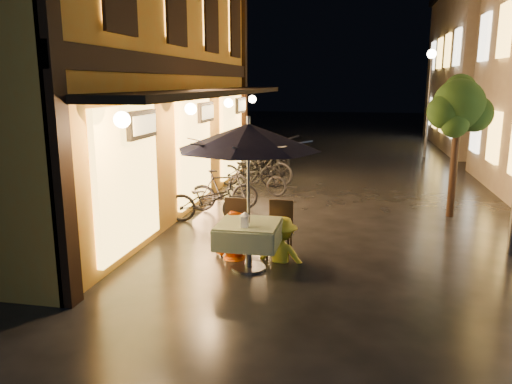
% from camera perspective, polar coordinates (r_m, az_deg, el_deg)
% --- Properties ---
extents(ground, '(90.00, 90.00, 0.00)m').
position_cam_1_polar(ground, '(7.67, 8.74, -10.47)').
color(ground, black).
rests_on(ground, ground).
extents(west_building, '(5.90, 11.40, 7.40)m').
position_cam_1_polar(west_building, '(12.60, -17.58, 15.26)').
color(west_building, gold).
rests_on(west_building, ground).
extents(street_tree, '(1.43, 1.20, 3.15)m').
position_cam_1_polar(street_tree, '(11.79, 22.21, 8.87)').
color(street_tree, black).
rests_on(street_tree, ground).
extents(streetlamp_far, '(0.36, 0.36, 4.23)m').
position_cam_1_polar(streetlamp_far, '(21.25, 19.23, 11.62)').
color(streetlamp_far, '#59595E').
rests_on(streetlamp_far, ground).
extents(cafe_table, '(0.99, 0.99, 0.78)m').
position_cam_1_polar(cafe_table, '(8.01, -0.85, -4.84)').
color(cafe_table, '#59595E').
rests_on(cafe_table, ground).
extents(patio_umbrella, '(2.26, 2.26, 2.46)m').
position_cam_1_polar(patio_umbrella, '(7.69, -0.89, 6.32)').
color(patio_umbrella, '#59595E').
rests_on(patio_umbrella, ground).
extents(cafe_chair_left, '(0.42, 0.42, 0.97)m').
position_cam_1_polar(cafe_chair_left, '(8.80, -2.38, -3.60)').
color(cafe_chair_left, black).
rests_on(cafe_chair_left, ground).
extents(cafe_chair_right, '(0.42, 0.42, 0.97)m').
position_cam_1_polar(cafe_chair_right, '(8.65, 2.78, -3.88)').
color(cafe_chair_right, black).
rests_on(cafe_chair_right, ground).
extents(table_lantern, '(0.16, 0.16, 0.25)m').
position_cam_1_polar(table_lantern, '(7.67, -1.28, -3.06)').
color(table_lantern, white).
rests_on(table_lantern, cafe_table).
extents(person_orange, '(0.87, 0.73, 1.60)m').
position_cam_1_polar(person_orange, '(8.54, -2.59, -2.28)').
color(person_orange, '#DE4F00').
rests_on(person_orange, ground).
extents(person_yellow, '(1.01, 0.65, 1.48)m').
position_cam_1_polar(person_yellow, '(8.38, 2.96, -2.99)').
color(person_yellow, yellow).
rests_on(person_yellow, ground).
extents(bicycle_0, '(1.86, 0.89, 0.94)m').
position_cam_1_polar(bicycle_0, '(10.81, -5.41, -0.98)').
color(bicycle_0, black).
rests_on(bicycle_0, ground).
extents(bicycle_1, '(1.70, 0.97, 0.98)m').
position_cam_1_polar(bicycle_1, '(11.71, -3.74, 0.20)').
color(bicycle_1, black).
rests_on(bicycle_1, ground).
extents(bicycle_2, '(1.67, 0.73, 0.85)m').
position_cam_1_polar(bicycle_2, '(13.34, 0.14, 1.45)').
color(bicycle_2, black).
rests_on(bicycle_2, ground).
extents(bicycle_3, '(1.90, 0.98, 1.10)m').
position_cam_1_polar(bicycle_3, '(14.69, 0.94, 2.95)').
color(bicycle_3, black).
rests_on(bicycle_3, ground).
extents(bicycle_4, '(1.89, 0.78, 0.97)m').
position_cam_1_polar(bicycle_4, '(14.47, -0.72, 2.55)').
color(bicycle_4, black).
rests_on(bicycle_4, ground).
extents(bicycle_5, '(1.87, 1.10, 1.08)m').
position_cam_1_polar(bicycle_5, '(16.29, 0.81, 3.87)').
color(bicycle_5, black).
rests_on(bicycle_5, ground).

